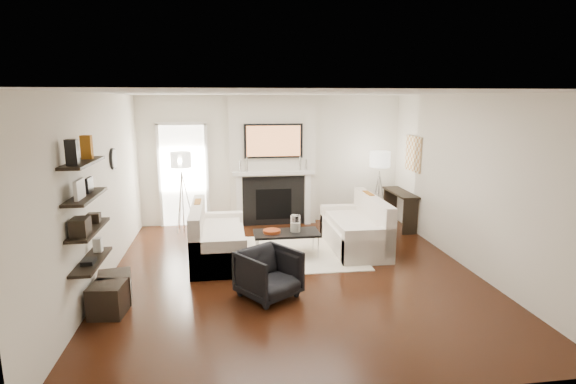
{
  "coord_description": "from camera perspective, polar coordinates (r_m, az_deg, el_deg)",
  "views": [
    {
      "loc": [
        -1.0,
        -6.4,
        2.62
      ],
      "look_at": [
        0.0,
        0.6,
        1.15
      ],
      "focal_mm": 28.0,
      "sensor_mm": 36.0,
      "label": 1
    }
  ],
  "objects": [
    {
      "name": "room_envelope",
      "position": [
        6.6,
        0.73,
        0.65
      ],
      "size": [
        6.0,
        6.0,
        6.0
      ],
      "color": "#34170B",
      "rests_on": "ground"
    },
    {
      "name": "chimney_breast",
      "position": [
        9.42,
        -1.95,
        3.98
      ],
      "size": [
        1.8,
        0.25,
        2.7
      ],
      "primitive_type": "cube",
      "color": "silver",
      "rests_on": "floor"
    },
    {
      "name": "fireplace_surround",
      "position": [
        9.44,
        -1.83,
        -1.13
      ],
      "size": [
        1.3,
        0.02,
        1.04
      ],
      "primitive_type": "cube",
      "color": "black",
      "rests_on": "floor"
    },
    {
      "name": "firebox",
      "position": [
        9.45,
        -1.82,
        -1.55
      ],
      "size": [
        0.75,
        0.02,
        0.65
      ],
      "primitive_type": "cube",
      "color": "black",
      "rests_on": "floor"
    },
    {
      "name": "mantel_pilaster_l",
      "position": [
        9.35,
        -6.2,
        -1.12
      ],
      "size": [
        0.12,
        0.08,
        1.1
      ],
      "primitive_type": "cube",
      "color": "white",
      "rests_on": "floor"
    },
    {
      "name": "mantel_pilaster_r",
      "position": [
        9.5,
        2.51,
        -0.85
      ],
      "size": [
        0.12,
        0.08,
        1.1
      ],
      "primitive_type": "cube",
      "color": "white",
      "rests_on": "floor"
    },
    {
      "name": "mantel_shelf",
      "position": [
        9.27,
        -1.82,
        2.42
      ],
      "size": [
        1.7,
        0.18,
        0.07
      ],
      "primitive_type": "cube",
      "color": "white",
      "rests_on": "chimney_breast"
    },
    {
      "name": "tv_body",
      "position": [
        9.21,
        -1.86,
        6.5
      ],
      "size": [
        1.2,
        0.06,
        0.7
      ],
      "primitive_type": "cube",
      "color": "black",
      "rests_on": "chimney_breast"
    },
    {
      "name": "tv_screen",
      "position": [
        9.18,
        -1.84,
        6.48
      ],
      "size": [
        1.1,
        0.0,
        0.62
      ],
      "primitive_type": "cube",
      "color": "#BF723F",
      "rests_on": "tv_body"
    },
    {
      "name": "candlestick_l_tall",
      "position": [
        9.21,
        -5.24,
        3.48
      ],
      "size": [
        0.04,
        0.04,
        0.3
      ],
      "primitive_type": "cylinder",
      "color": "silver",
      "rests_on": "mantel_shelf"
    },
    {
      "name": "candlestick_l_short",
      "position": [
        9.21,
        -6.05,
        3.28
      ],
      "size": [
        0.04,
        0.04,
        0.24
      ],
      "primitive_type": "cylinder",
      "color": "silver",
      "rests_on": "mantel_shelf"
    },
    {
      "name": "candlestick_r_tall",
      "position": [
        9.33,
        1.53,
        3.63
      ],
      "size": [
        0.04,
        0.04,
        0.3
      ],
      "primitive_type": "cylinder",
      "color": "silver",
      "rests_on": "mantel_shelf"
    },
    {
      "name": "candlestick_r_short",
      "position": [
        9.35,
        2.32,
        3.46
      ],
      "size": [
        0.04,
        0.04,
        0.24
      ],
      "primitive_type": "cylinder",
      "color": "silver",
      "rests_on": "mantel_shelf"
    },
    {
      "name": "hallway_panel",
      "position": [
        9.55,
        -13.12,
        1.97
      ],
      "size": [
        0.9,
        0.02,
        2.1
      ],
      "primitive_type": "cube",
      "color": "white",
      "rests_on": "floor"
    },
    {
      "name": "door_trim_l",
      "position": [
        9.59,
        -15.98,
        1.86
      ],
      "size": [
        0.06,
        0.06,
        2.16
      ],
      "primitive_type": "cube",
      "color": "white",
      "rests_on": "floor"
    },
    {
      "name": "door_trim_r",
      "position": [
        9.5,
        -10.24,
        2.04
      ],
      "size": [
        0.06,
        0.06,
        2.16
      ],
      "primitive_type": "cube",
      "color": "white",
      "rests_on": "floor"
    },
    {
      "name": "door_trim_top",
      "position": [
        9.42,
        -13.43,
        8.44
      ],
      "size": [
        1.02,
        0.06,
        0.06
      ],
      "primitive_type": "cube",
      "color": "white",
      "rests_on": "wall_back"
    },
    {
      "name": "rug",
      "position": [
        7.83,
        -0.53,
        -7.77
      ],
      "size": [
        2.6,
        2.0,
        0.01
      ],
      "primitive_type": "cube",
      "color": "#F2E1C6",
      "rests_on": "floor"
    },
    {
      "name": "loveseat_left_base",
      "position": [
        7.57,
        -8.75,
        -6.96
      ],
      "size": [
        0.85,
        1.8,
        0.42
      ],
      "primitive_type": "cube",
      "color": "white",
      "rests_on": "floor"
    },
    {
      "name": "loveseat_left_back",
      "position": [
        7.49,
        -11.39,
        -4.73
      ],
      "size": [
        0.18,
        1.8,
        0.8
      ],
      "primitive_type": "cube",
      "color": "white",
      "rests_on": "floor"
    },
    {
      "name": "loveseat_left_arm_n",
      "position": [
        6.78,
        -8.83,
        -8.42
      ],
      "size": [
        0.85,
        0.18,
        0.6
      ],
      "primitive_type": "cube",
      "color": "white",
      "rests_on": "floor"
    },
    {
      "name": "loveseat_left_arm_s",
      "position": [
        8.32,
        -8.72,
        -4.59
      ],
      "size": [
        0.85,
        0.18,
        0.6
      ],
      "primitive_type": "cube",
      "color": "white",
      "rests_on": "floor"
    },
    {
      "name": "loveseat_left_cushion",
      "position": [
        7.49,
        -8.43,
        -5.07
      ],
      "size": [
        0.63,
        1.44,
        0.1
      ],
      "primitive_type": "cube",
      "color": "white",
      "rests_on": "loveseat_left_base"
    },
    {
      "name": "pillow_left_orange",
      "position": [
        7.73,
        -11.34,
        -2.65
      ],
      "size": [
        0.1,
        0.42,
        0.42
      ],
      "primitive_type": "cube",
      "color": "#965612",
      "rests_on": "loveseat_left_cushion"
    },
    {
      "name": "pillow_left_charcoal",
      "position": [
        7.15,
        -11.59,
        -3.92
      ],
      "size": [
        0.1,
        0.4,
        0.4
      ],
      "primitive_type": "cube",
      "color": "black",
      "rests_on": "loveseat_left_cushion"
    },
    {
      "name": "loveseat_right_base",
      "position": [
        8.13,
        8.39,
        -5.64
      ],
      "size": [
        0.85,
        1.8,
        0.42
      ],
      "primitive_type": "cube",
      "color": "white",
      "rests_on": "floor"
    },
    {
      "name": "loveseat_right_back",
      "position": [
        8.14,
        10.72,
        -3.38
      ],
      "size": [
        0.18,
        1.8,
        0.8
      ],
      "primitive_type": "cube",
      "color": "white",
      "rests_on": "floor"
    },
    {
      "name": "loveseat_right_arm_n",
      "position": [
        7.37,
        10.19,
        -6.81
      ],
      "size": [
        0.85,
        0.18,
        0.6
      ],
      "primitive_type": "cube",
      "color": "white",
      "rests_on": "floor"
    },
    {
      "name": "loveseat_right_arm_s",
      "position": [
        8.85,
        6.93,
        -3.54
      ],
      "size": [
        0.85,
        0.18,
        0.6
      ],
      "primitive_type": "cube",
      "color": "white",
      "rests_on": "floor"
    },
    {
      "name": "loveseat_right_cushion",
      "position": [
        8.04,
        8.1,
        -3.89
      ],
      "size": [
        0.63,
        1.44,
        0.1
      ],
      "primitive_type": "cube",
      "color": "white",
      "rests_on": "loveseat_right_base"
    },
    {
      "name": "pillow_right_orange",
      "position": [
        8.37,
        10.12,
        -1.5
      ],
      "size": [
        0.1,
        0.42,
        0.42
      ],
      "primitive_type": "cube",
      "color": "#965612",
      "rests_on": "loveseat_right_cushion"
    },
    {
      "name": "pillow_right_charcoal",
      "position": [
        7.82,
        11.48,
        -2.56
      ],
      "size": [
        0.1,
        0.4,
        0.4
      ],
      "primitive_type": "cube",
      "color": "black",
      "rests_on": "loveseat_right_cushion"
    },
    {
      "name": "coffee_table",
      "position": [
        7.59,
        -0.18,
        -5.26
      ],
      "size": [
        1.1,
        0.55,
        0.04
      ],
      "primitive_type": "cube",
      "color": "black",
      "rests_on": "floor"
    },
    {
      "name": "coffee_leg_nw",
      "position": [
        7.4,
        -3.81,
        -7.46
      ],
      "size": [
        0.02,
        0.02,
        0.38
      ],
      "primitive_type": "cylinder",
      "color": "silver",
      "rests_on": "floor"
    },
    {
      "name": "coffee_leg_ne",
      "position": [
        7.53,
        3.85,
        -7.11
      ],
      "size": [
        0.02,
        0.02,
        0.38
      ],
      "primitive_type": "cylinder",
      "color": "silver",
      "rests_on": "floor"
    },
    {
      "name": "coffee_leg_sw",
      "position": [
        7.82,
        -4.06,
        -6.4
      ],
      "size": [
        0.02,
        0.02,
        0.38
      ],
      "primitive_type": "cylinder",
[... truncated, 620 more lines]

